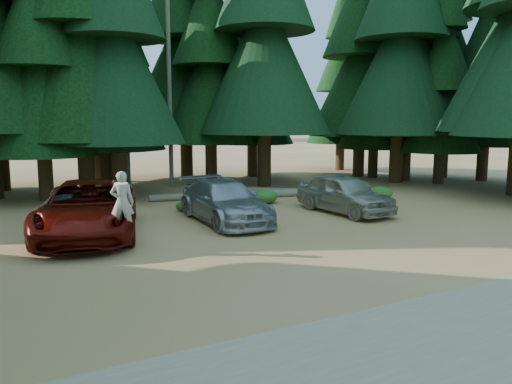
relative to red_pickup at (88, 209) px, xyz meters
The scene contains 20 objects.
ground 6.93m from the red_pickup, 39.05° to the right, with size 160.00×160.00×0.00m, color #9F7D43.
gravel_strip 12.10m from the red_pickup, 63.77° to the right, with size 26.00×3.50×0.01m, color tan.
forest_belt_north 11.96m from the red_pickup, 63.43° to the left, with size 36.00×7.00×22.00m, color black, non-canonical shape.
snag_front 12.94m from the red_pickup, 58.90° to the left, with size 0.24×0.24×12.00m, color #666152.
snag_back 13.05m from the red_pickup, 70.49° to the left, with size 0.20×0.20×10.00m, color #666152.
mountain_peak 84.78m from the red_pickup, 88.12° to the left, with size 48.00×50.00×28.00m.
red_pickup is the anchor object (origin of this frame).
silver_minivan_center 4.76m from the red_pickup, ahead, with size 2.10×5.16×1.50m, color #A7AAAF.
silver_minivan_right 9.71m from the red_pickup, ahead, with size 1.81×4.49×1.53m, color #ACA899.
frisbee_player 2.63m from the red_pickup, 78.30° to the right, with size 0.75×0.64×1.76m.
log_left 7.71m from the red_pickup, 41.31° to the left, with size 0.33×0.33×4.59m, color #666152.
log_mid 11.05m from the red_pickup, 25.96° to the left, with size 0.30×0.30×3.59m, color #666152.
log_right 11.28m from the red_pickup, 19.43° to the left, with size 0.34×0.34×5.29m, color #666152.
shrub_far_left 3.60m from the red_pickup, 108.11° to the left, with size 0.87×0.87×0.48m, color #1F641E.
shrub_left 5.00m from the red_pickup, 32.43° to the left, with size 0.72×0.72×0.39m, color #1F641E.
shrub_center_left 5.06m from the red_pickup, 67.26° to the left, with size 1.09×1.09×0.60m, color #1F641E.
shrub_center_right 8.46m from the red_pickup, 19.05° to the left, with size 1.12×1.12×0.62m, color #1F641E.
shrub_right 7.49m from the red_pickup, 29.56° to the left, with size 0.92×0.92×0.51m, color #1F641E.
shrub_far_right 14.67m from the red_pickup, 14.71° to the left, with size 0.94×0.94×0.52m, color #1F641E.
shrub_edge_east 13.32m from the red_pickup, ahead, with size 1.08×1.08×0.59m, color #1F641E.
Camera 1 is at (-7.91, -12.03, 3.75)m, focal length 35.00 mm.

